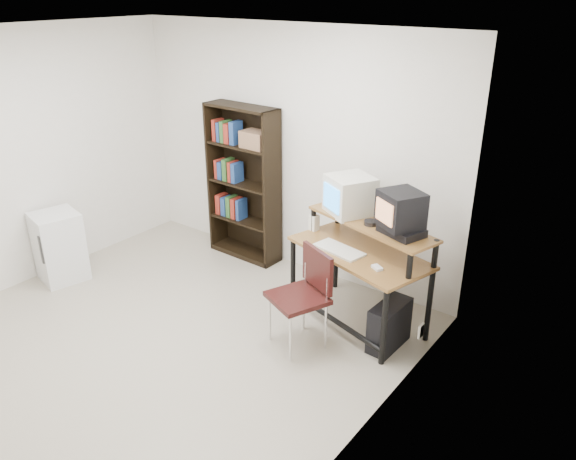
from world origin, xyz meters
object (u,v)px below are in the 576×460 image
Objects in this scene: crt_tv at (401,209)px; bookshelf at (245,181)px; school_chair at (305,288)px; mini_fridge at (59,247)px; pc_tower at (389,325)px; crt_monitor at (350,195)px; computer_desk at (361,254)px.

crt_tv is 0.25× the size of bookshelf.
school_chair reaches higher than mini_fridge.
school_chair is (-0.63, -0.39, 0.33)m from pc_tower.
bookshelf is 2.34× the size of mini_fridge.
crt_monitor is at bearing -8.72° from bookshelf.
pc_tower is 2.40m from bookshelf.
crt_monitor is 3.15m from mini_fridge.
bookshelf is at bearing 165.67° from pc_tower.
school_chair is 2.84m from mini_fridge.
school_chair is 1.93m from bookshelf.
school_chair is at bearing -145.53° from pc_tower.
pc_tower is 0.81m from school_chair.
bookshelf reaches higher than crt_monitor.
pc_tower is 0.26× the size of bookshelf.
mini_fridge is (-3.31, -1.21, -0.83)m from crt_tv.
computer_desk reaches higher than pc_tower.
crt_tv reaches higher than school_chair.
crt_monitor is 0.69× the size of mini_fridge.
mini_fridge is at bearing -124.43° from bookshelf.
pc_tower is at bearing -38.45° from crt_tv.
mini_fridge reaches higher than pc_tower.
mini_fridge is (-2.72, -1.37, -0.78)m from crt_monitor.
crt_tv is at bearing -10.14° from bookshelf.
crt_monitor is at bearing 159.34° from computer_desk.
school_chair is at bearing -56.89° from crt_monitor.
crt_monitor is at bearing -165.55° from crt_tv.
crt_tv is 0.50× the size of school_chair.
crt_tv is at bearing 20.17° from computer_desk.
bookshelf reaches higher than computer_desk.
school_chair is (-0.20, -0.59, -0.15)m from computer_desk.
school_chair is at bearing -32.20° from bookshelf.
crt_monitor is 0.59× the size of school_chair.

